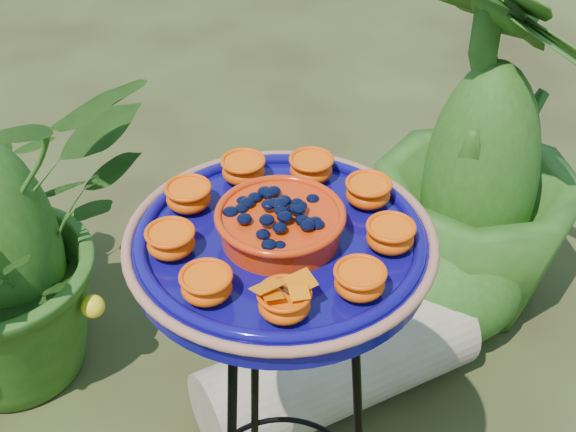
# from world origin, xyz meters

# --- Properties ---
(tripod_stand) EXTENTS (0.35, 0.35, 0.81)m
(tripod_stand) POSITION_xyz_m (-0.00, -0.12, 0.49)
(tripod_stand) COLOR black
(tripod_stand) RESTS_ON ground
(feeder_dish) EXTENTS (0.48, 0.48, 0.10)m
(feeder_dish) POSITION_xyz_m (-0.00, -0.12, 0.85)
(feeder_dish) COLOR #0D0863
(feeder_dish) RESTS_ON tripod_stand
(driftwood_log) EXTENTS (0.70, 0.41, 0.22)m
(driftwood_log) POSITION_xyz_m (0.20, 0.27, 0.11)
(driftwood_log) COLOR tan
(driftwood_log) RESTS_ON ground
(shrub_back_right) EXTENTS (0.72, 0.72, 0.96)m
(shrub_back_right) POSITION_xyz_m (0.64, 0.58, 0.48)
(shrub_back_right) COLOR #234813
(shrub_back_right) RESTS_ON ground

